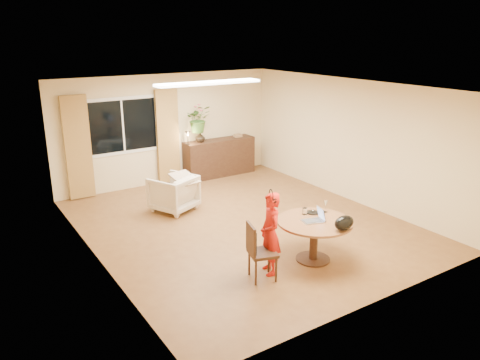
{
  "coord_description": "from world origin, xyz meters",
  "views": [
    {
      "loc": [
        -4.55,
        -6.92,
        3.52
      ],
      "look_at": [
        -0.18,
        -0.2,
        0.97
      ],
      "focal_mm": 35.0,
      "sensor_mm": 36.0,
      "label": 1
    }
  ],
  "objects_px": {
    "armchair": "(174,193)",
    "child": "(270,234)",
    "dining_chair": "(263,251)",
    "dining_table": "(314,229)",
    "sideboard": "(219,158)"
  },
  "relations": [
    {
      "from": "dining_chair",
      "to": "sideboard",
      "type": "relative_size",
      "value": 0.47
    },
    {
      "from": "child",
      "to": "armchair",
      "type": "height_order",
      "value": "child"
    },
    {
      "from": "dining_chair",
      "to": "sideboard",
      "type": "height_order",
      "value": "sideboard"
    },
    {
      "from": "dining_table",
      "to": "child",
      "type": "relative_size",
      "value": 0.93
    },
    {
      "from": "armchair",
      "to": "child",
      "type": "bearing_deg",
      "value": 67.41
    },
    {
      "from": "dining_table",
      "to": "sideboard",
      "type": "height_order",
      "value": "sideboard"
    },
    {
      "from": "dining_table",
      "to": "dining_chair",
      "type": "relative_size",
      "value": 1.35
    },
    {
      "from": "child",
      "to": "dining_chair",
      "type": "bearing_deg",
      "value": -48.17
    },
    {
      "from": "dining_table",
      "to": "child",
      "type": "bearing_deg",
      "value": 176.38
    },
    {
      "from": "dining_table",
      "to": "sideboard",
      "type": "bearing_deg",
      "value": 76.94
    },
    {
      "from": "dining_table",
      "to": "sideboard",
      "type": "relative_size",
      "value": 0.64
    },
    {
      "from": "dining_chair",
      "to": "armchair",
      "type": "bearing_deg",
      "value": 104.19
    },
    {
      "from": "dining_table",
      "to": "dining_chair",
      "type": "xyz_separation_m",
      "value": [
        -1.03,
        -0.04,
        -0.09
      ]
    },
    {
      "from": "child",
      "to": "sideboard",
      "type": "relative_size",
      "value": 0.68
    },
    {
      "from": "sideboard",
      "to": "armchair",
      "type": "bearing_deg",
      "value": -141.8
    }
  ]
}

